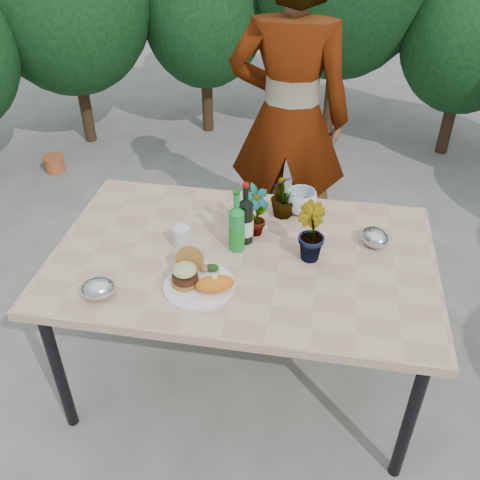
% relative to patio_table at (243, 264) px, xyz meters
% --- Properties ---
extents(ground, '(80.00, 80.00, 0.00)m').
position_rel_patio_table_xyz_m(ground, '(0.00, 0.00, -0.69)').
color(ground, '#62625E').
rests_on(ground, ground).
extents(patio_table, '(1.60, 1.00, 0.75)m').
position_rel_patio_table_xyz_m(patio_table, '(0.00, 0.00, 0.00)').
color(patio_table, tan).
rests_on(patio_table, ground).
extents(shrub_hedge, '(6.81, 5.29, 2.60)m').
position_rel_patio_table_xyz_m(shrub_hedge, '(0.10, 1.69, 0.51)').
color(shrub_hedge, '#382316').
rests_on(shrub_hedge, ground).
extents(dinner_plate, '(0.28, 0.28, 0.01)m').
position_rel_patio_table_xyz_m(dinner_plate, '(-0.13, -0.24, 0.06)').
color(dinner_plate, white).
rests_on(dinner_plate, patio_table).
extents(burger_stack, '(0.11, 0.16, 0.11)m').
position_rel_patio_table_xyz_m(burger_stack, '(-0.19, -0.22, 0.12)').
color(burger_stack, '#B7722D').
rests_on(burger_stack, dinner_plate).
extents(sweet_potato, '(0.17, 0.12, 0.06)m').
position_rel_patio_table_xyz_m(sweet_potato, '(-0.06, -0.26, 0.10)').
color(sweet_potato, orange).
rests_on(sweet_potato, dinner_plate).
extents(grilled_veg, '(0.08, 0.05, 0.03)m').
position_rel_patio_table_xyz_m(grilled_veg, '(-0.11, -0.15, 0.09)').
color(grilled_veg, olive).
rests_on(grilled_veg, dinner_plate).
extents(wine_bottle, '(0.07, 0.07, 0.29)m').
position_rel_patio_table_xyz_m(wine_bottle, '(-0.01, 0.09, 0.16)').
color(wine_bottle, black).
rests_on(wine_bottle, patio_table).
extents(sparkling_water, '(0.07, 0.07, 0.28)m').
position_rel_patio_table_xyz_m(sparkling_water, '(-0.03, 0.03, 0.16)').
color(sparkling_water, '#198D33').
rests_on(sparkling_water, patio_table).
extents(plastic_cup, '(0.07, 0.07, 0.09)m').
position_rel_patio_table_xyz_m(plastic_cup, '(-0.27, 0.01, 0.10)').
color(plastic_cup, silver).
rests_on(plastic_cup, patio_table).
extents(seedling_left, '(0.15, 0.15, 0.24)m').
position_rel_patio_table_xyz_m(seedling_left, '(0.03, 0.15, 0.18)').
color(seedling_left, '#2F6121').
rests_on(seedling_left, patio_table).
extents(seedling_mid, '(0.17, 0.18, 0.25)m').
position_rel_patio_table_xyz_m(seedling_mid, '(0.27, 0.03, 0.18)').
color(seedling_mid, '#21511B').
rests_on(seedling_mid, patio_table).
extents(seedling_right, '(0.17, 0.17, 0.21)m').
position_rel_patio_table_xyz_m(seedling_right, '(0.13, 0.33, 0.16)').
color(seedling_right, '#1F511B').
rests_on(seedling_right, patio_table).
extents(blue_bowl, '(0.18, 0.18, 0.11)m').
position_rel_patio_table_xyz_m(blue_bowl, '(0.21, 0.36, 0.11)').
color(blue_bowl, silver).
rests_on(blue_bowl, patio_table).
extents(foil_packet_left, '(0.16, 0.15, 0.08)m').
position_rel_patio_table_xyz_m(foil_packet_left, '(-0.50, -0.36, 0.10)').
color(foil_packet_left, silver).
rests_on(foil_packet_left, patio_table).
extents(foil_packet_right, '(0.16, 0.17, 0.08)m').
position_rel_patio_table_xyz_m(foil_packet_right, '(0.54, 0.16, 0.10)').
color(foil_packet_right, '#AFB1B6').
rests_on(foil_packet_right, patio_table).
extents(person, '(0.68, 0.45, 1.85)m').
position_rel_patio_table_xyz_m(person, '(0.08, 1.02, 0.23)').
color(person, '#A17550').
rests_on(person, ground).
extents(terracotta_pot, '(0.17, 0.17, 0.14)m').
position_rel_patio_table_xyz_m(terracotta_pot, '(-1.85, 1.79, -0.62)').
color(terracotta_pot, '#BE5B31').
rests_on(terracotta_pot, ground).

